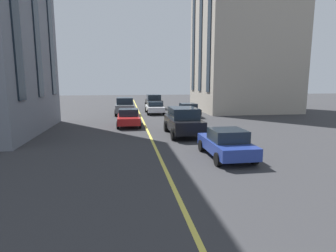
{
  "coord_description": "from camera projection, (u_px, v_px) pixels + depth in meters",
  "views": [
    {
      "loc": [
        5.12,
        1.57,
        3.62
      ],
      "look_at": [
        17.68,
        -0.4,
        1.53
      ],
      "focal_mm": 29.06,
      "sensor_mm": 36.0,
      "label": 1
    }
  ],
  "objects": [
    {
      "name": "lane_centre_line",
      "position": [
        155.0,
        146.0,
        15.34
      ],
      "size": [
        80.0,
        0.16,
        0.01
      ],
      "color": "#D8C64C",
      "rests_on": "ground_plane"
    },
    {
      "name": "car_grey_near",
      "position": [
        125.0,
        106.0,
        29.96
      ],
      "size": [
        4.7,
        2.14,
        1.88
      ],
      "color": "slate",
      "rests_on": "ground_plane"
    },
    {
      "name": "car_black_parked_a",
      "position": [
        188.0,
        110.0,
        28.58
      ],
      "size": [
        4.4,
        1.95,
        1.37
      ],
      "color": "black",
      "rests_on": "ground_plane"
    },
    {
      "name": "car_blue_oncoming",
      "position": [
        226.0,
        143.0,
        12.98
      ],
      "size": [
        3.9,
        1.89,
        1.4
      ],
      "color": "navy",
      "rests_on": "ground_plane"
    },
    {
      "name": "car_red_trailing",
      "position": [
        129.0,
        118.0,
        22.25
      ],
      "size": [
        3.9,
        1.89,
        1.4
      ],
      "color": "#B21E1E",
      "rests_on": "ground_plane"
    },
    {
      "name": "car_black_mid",
      "position": [
        183.0,
        121.0,
        18.45
      ],
      "size": [
        4.7,
        2.14,
        1.88
      ],
      "color": "black",
      "rests_on": "ground_plane"
    },
    {
      "name": "car_black_parked_b",
      "position": [
        154.0,
        101.0,
        36.77
      ],
      "size": [
        4.7,
        2.14,
        1.88
      ],
      "color": "black",
      "rests_on": "ground_plane"
    },
    {
      "name": "car_white_far",
      "position": [
        155.0,
        107.0,
        30.88
      ],
      "size": [
        4.4,
        1.95,
        1.37
      ],
      "color": "silver",
      "rests_on": "ground_plane"
    },
    {
      "name": "building_right_near",
      "position": [
        244.0,
        38.0,
        33.12
      ],
      "size": [
        10.21,
        10.97,
        17.65
      ],
      "color": "#A89E8E",
      "rests_on": "ground_plane"
    }
  ]
}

